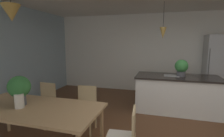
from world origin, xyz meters
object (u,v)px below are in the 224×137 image
object	(u,v)px
kitchen_island	(176,93)
refrigerator	(216,68)
chair_far_right	(85,107)
potted_plant_on_table	(19,88)
dining_table	(33,111)
chair_far_left	(44,103)
vase_on_dining_table	(19,101)
potted_plant_on_island	(181,67)

from	to	relation	value
kitchen_island	refrigerator	size ratio (longest dim) A/B	1.03
chair_far_right	potted_plant_on_table	xyz separation A→B (m)	(-0.70, -0.85, 0.55)
dining_table	chair_far_left	bearing A→B (deg)	118.74
chair_far_right	refrigerator	bearing A→B (deg)	43.15
potted_plant_on_table	vase_on_dining_table	xyz separation A→B (m)	(0.08, -0.10, -0.16)
kitchen_island	refrigerator	distance (m)	1.81
chair_far_left	refrigerator	size ratio (longest dim) A/B	0.45
dining_table	vase_on_dining_table	bearing A→B (deg)	-148.54
chair_far_right	kitchen_island	size ratio (longest dim) A/B	0.43
chair_far_right	chair_far_left	bearing A→B (deg)	179.99
vase_on_dining_table	potted_plant_on_table	bearing A→B (deg)	128.56
chair_far_left	chair_far_right	size ratio (longest dim) A/B	1.00
potted_plant_on_island	chair_far_right	bearing A→B (deg)	-140.77
chair_far_right	potted_plant_on_table	bearing A→B (deg)	-129.63
kitchen_island	vase_on_dining_table	distance (m)	3.48
kitchen_island	potted_plant_on_island	xyz separation A→B (m)	(0.08, 0.00, 0.67)
vase_on_dining_table	potted_plant_on_island	bearing A→B (deg)	44.81
chair_far_right	potted_plant_on_table	world-z (taller)	potted_plant_on_table
kitchen_island	vase_on_dining_table	xyz separation A→B (m)	(-2.41, -2.48, 0.40)
chair_far_left	kitchen_island	world-z (taller)	kitchen_island
chair_far_left	potted_plant_on_table	bearing A→B (deg)	-74.45
dining_table	potted_plant_on_island	distance (m)	3.37
potted_plant_on_table	vase_on_dining_table	size ratio (longest dim) A/B	2.16
chair_far_right	potted_plant_on_island	size ratio (longest dim) A/B	2.09
chair_far_left	vase_on_dining_table	distance (m)	1.07
dining_table	potted_plant_on_island	bearing A→B (deg)	45.52
chair_far_left	chair_far_right	bearing A→B (deg)	-0.01
dining_table	chair_far_left	size ratio (longest dim) A/B	2.41
dining_table	potted_plant_on_island	size ratio (longest dim) A/B	5.04
chair_far_right	potted_plant_on_island	distance (m)	2.51
refrigerator	potted_plant_on_table	distance (m)	5.18
dining_table	chair_far_left	world-z (taller)	chair_far_left
kitchen_island	chair_far_left	bearing A→B (deg)	-150.73
kitchen_island	potted_plant_on_table	xyz separation A→B (m)	(-2.50, -2.38, 0.56)
potted_plant_on_island	potted_plant_on_table	size ratio (longest dim) A/B	0.90
chair_far_right	potted_plant_on_island	xyz separation A→B (m)	(1.87, 1.53, 0.66)
potted_plant_on_table	potted_plant_on_island	bearing A→B (deg)	42.70
vase_on_dining_table	chair_far_right	bearing A→B (deg)	56.82
chair_far_right	vase_on_dining_table	bearing A→B (deg)	-123.18
potted_plant_on_island	potted_plant_on_table	xyz separation A→B (m)	(-2.57, -2.38, -0.10)
potted_plant_on_table	vase_on_dining_table	distance (m)	0.21
dining_table	kitchen_island	distance (m)	3.29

